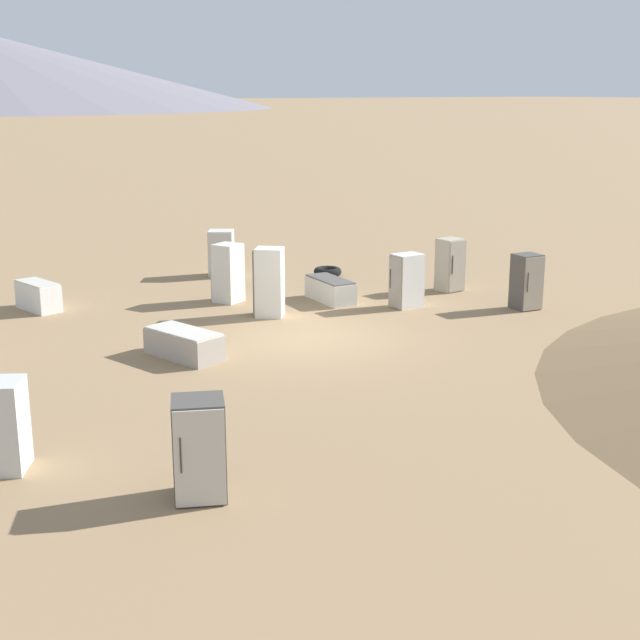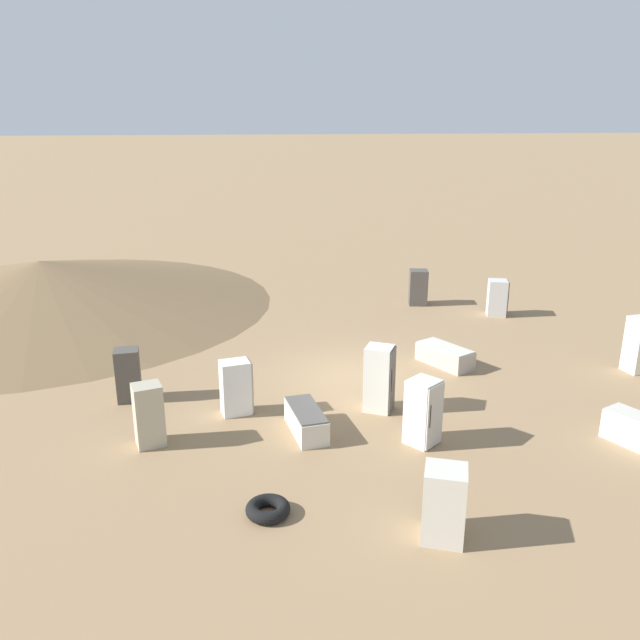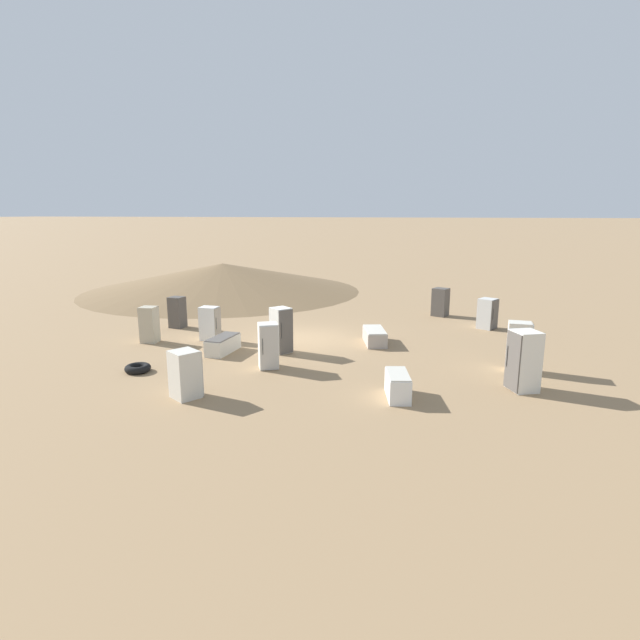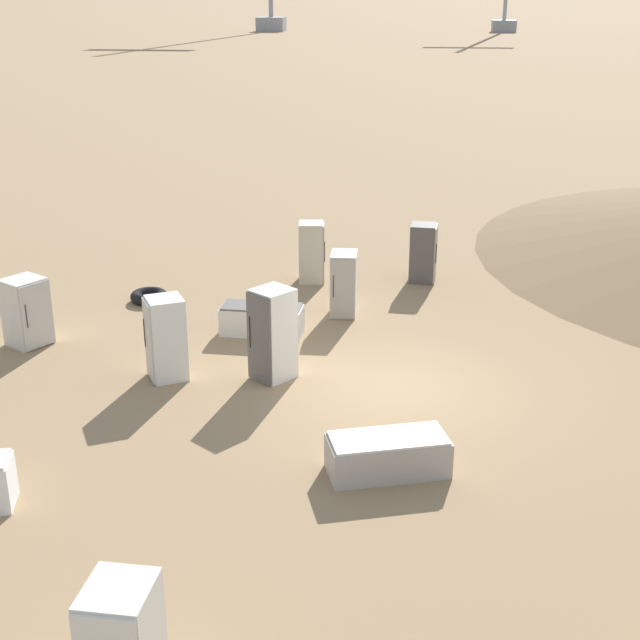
% 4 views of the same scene
% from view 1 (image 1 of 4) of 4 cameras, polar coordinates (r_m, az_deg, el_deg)
% --- Properties ---
extents(ground_plane, '(1000.00, 1000.00, 0.00)m').
position_cam_1_polar(ground_plane, '(20.67, -0.94, -1.19)').
color(ground_plane, '#937551').
extents(discarded_fridge_0, '(1.51, 0.93, 0.75)m').
position_cam_1_polar(discarded_fridge_0, '(24.41, -17.58, 1.48)').
color(discarded_fridge_0, white).
rests_on(discarded_fridge_0, ground_plane).
extents(discarded_fridge_1, '(1.97, 1.29, 0.61)m').
position_cam_1_polar(discarded_fridge_1, '(19.37, -8.69, -1.52)').
color(discarded_fridge_1, '#A89E93').
rests_on(discarded_fridge_1, ground_plane).
extents(discarded_fridge_2, '(0.69, 0.69, 1.50)m').
position_cam_1_polar(discarded_fridge_2, '(25.71, 8.33, 3.52)').
color(discarded_fridge_2, '#B2A88E').
rests_on(discarded_fridge_2, ground_plane).
extents(discarded_fridge_3, '(0.58, 0.79, 1.43)m').
position_cam_1_polar(discarded_fridge_3, '(23.60, 5.57, 2.52)').
color(discarded_fridge_3, white).
rests_on(discarded_fridge_3, ground_plane).
extents(discarded_fridge_4, '(0.69, 0.69, 1.45)m').
position_cam_1_polar(discarded_fridge_4, '(23.92, 13.08, 2.40)').
color(discarded_fridge_4, '#4C4742').
rests_on(discarded_fridge_4, ground_plane).
extents(discarded_fridge_6, '(0.90, 0.88, 1.59)m').
position_cam_1_polar(discarded_fridge_6, '(24.22, -5.93, 3.01)').
color(discarded_fridge_6, silver).
rests_on(discarded_fridge_6, ground_plane).
extents(discarded_fridge_7, '(0.93, 0.95, 1.75)m').
position_cam_1_polar(discarded_fridge_7, '(22.57, -3.29, 2.43)').
color(discarded_fridge_7, silver).
rests_on(discarded_fridge_7, ground_plane).
extents(discarded_fridge_8, '(0.94, 0.94, 1.46)m').
position_cam_1_polar(discarded_fridge_8, '(12.70, -7.74, -8.18)').
color(discarded_fridge_8, '#4C4742').
rests_on(discarded_fridge_8, ground_plane).
extents(discarded_fridge_10, '(1.75, 0.76, 0.63)m').
position_cam_1_polar(discarded_fridge_10, '(24.24, 0.67, 1.94)').
color(discarded_fridge_10, beige).
rests_on(discarded_fridge_10, ground_plane).
extents(discarded_fridge_11, '(0.97, 0.98, 1.41)m').
position_cam_1_polar(discarded_fridge_11, '(14.31, -19.82, -6.39)').
color(discarded_fridge_11, silver).
rests_on(discarded_fridge_11, ground_plane).
extents(discarded_fridge_12, '(1.02, 1.01, 1.41)m').
position_cam_1_polar(discarded_fridge_12, '(27.71, -6.34, 4.28)').
color(discarded_fridge_12, beige).
rests_on(discarded_fridge_12, ground_plane).
extents(scrap_tire, '(0.86, 0.86, 0.25)m').
position_cam_1_polar(scrap_tire, '(27.64, 0.49, 3.12)').
color(scrap_tire, black).
rests_on(scrap_tire, ground_plane).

